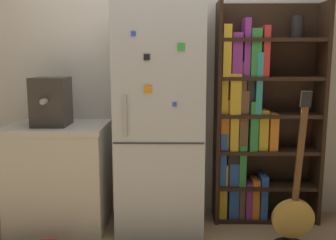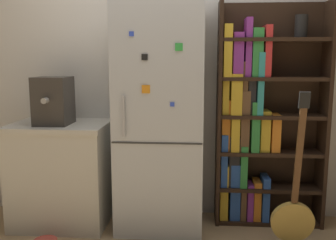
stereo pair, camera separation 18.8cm
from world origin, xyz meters
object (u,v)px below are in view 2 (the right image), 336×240
Objects in this scene: bookshelf at (256,121)px; espresso_machine at (53,101)px; refrigerator at (160,120)px; guitar at (292,228)px.

bookshelf reaches higher than espresso_machine.
refrigerator is 1.54× the size of guitar.
refrigerator is 0.88m from espresso_machine.
guitar is at bearing -19.48° from refrigerator.
bookshelf is (0.79, 0.17, -0.03)m from refrigerator.
refrigerator is at bearing 3.81° from espresso_machine.
espresso_machine is at bearing 170.94° from guitar.
espresso_machine is (-0.86, -0.06, 0.15)m from refrigerator.
refrigerator is at bearing 160.52° from guitar.
refrigerator is 0.98× the size of bookshelf.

